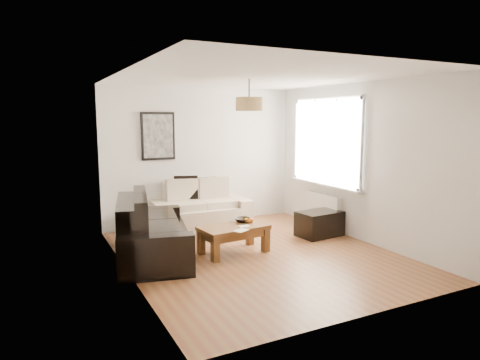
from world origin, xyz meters
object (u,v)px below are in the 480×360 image
coffee_table (234,239)px  ottoman (319,224)px  loveseat_cream (201,206)px  sofa_leather (152,228)px

coffee_table → ottoman: bearing=5.7°
loveseat_cream → sofa_leather: bearing=-133.4°
loveseat_cream → sofa_leather: sofa_leather is taller
sofa_leather → loveseat_cream: bearing=-33.5°
sofa_leather → ottoman: sofa_leather is taller
loveseat_cream → coffee_table: bearing=-90.2°
sofa_leather → ottoman: (2.88, -0.19, -0.22)m
coffee_table → ottoman: ottoman is taller
sofa_leather → coffee_table: sofa_leather is taller
loveseat_cream → ottoman: size_ratio=2.28×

